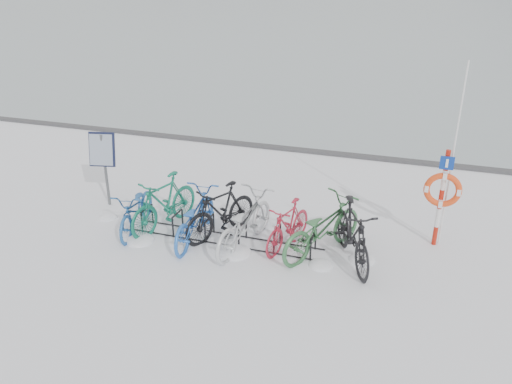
# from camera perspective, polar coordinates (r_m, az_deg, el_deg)

# --- Properties ---
(ground) EXTENTS (900.00, 900.00, 0.00)m
(ground) POSITION_cam_1_polar(r_m,az_deg,el_deg) (10.23, -3.44, -5.51)
(ground) COLOR white
(ground) RESTS_ON ground
(quay_edge) EXTENTS (400.00, 0.25, 0.10)m
(quay_edge) POSITION_cam_1_polar(r_m,az_deg,el_deg) (15.38, 4.72, 4.84)
(quay_edge) COLOR #3F3F42
(quay_edge) RESTS_ON ground
(bike_rack) EXTENTS (4.00, 0.48, 0.46)m
(bike_rack) POSITION_cam_1_polar(r_m,az_deg,el_deg) (10.15, -3.46, -4.62)
(bike_rack) COLOR black
(bike_rack) RESTS_ON ground
(info_board) EXTENTS (0.62, 0.34, 1.76)m
(info_board) POSITION_cam_1_polar(r_m,az_deg,el_deg) (11.78, -17.13, 4.20)
(info_board) COLOR #595B5E
(info_board) RESTS_ON ground
(lifebuoy_station) EXTENTS (0.70, 0.22, 3.62)m
(lifebuoy_station) POSITION_cam_1_polar(r_m,az_deg,el_deg) (10.12, 20.57, 0.24)
(lifebuoy_station) COLOR #AF1C0E
(lifebuoy_station) RESTS_ON ground
(bike_0) EXTENTS (0.99, 1.93, 0.97)m
(bike_0) POSITION_cam_1_polar(r_m,az_deg,el_deg) (10.75, -13.49, -1.77)
(bike_0) COLOR #215697
(bike_0) RESTS_ON ground
(bike_1) EXTENTS (1.04, 2.05, 1.18)m
(bike_1) POSITION_cam_1_polar(r_m,az_deg,el_deg) (10.68, -10.46, -1.04)
(bike_1) COLOR #136D53
(bike_1) RESTS_ON ground
(bike_2) EXTENTS (0.81, 2.04, 1.05)m
(bike_2) POSITION_cam_1_polar(r_m,az_deg,el_deg) (10.11, -7.09, -2.69)
(bike_2) COLOR blue
(bike_2) RESTS_ON ground
(bike_3) EXTENTS (1.29, 1.92, 1.13)m
(bike_3) POSITION_cam_1_polar(r_m,az_deg,el_deg) (10.21, -4.05, -2.03)
(bike_3) COLOR black
(bike_3) RESTS_ON ground
(bike_4) EXTENTS (1.07, 2.21, 1.11)m
(bike_4) POSITION_cam_1_polar(r_m,az_deg,el_deg) (9.77, -1.38, -3.27)
(bike_4) COLOR #B4B9BC
(bike_4) RESTS_ON ground
(bike_5) EXTENTS (0.87, 1.67, 0.96)m
(bike_5) POSITION_cam_1_polar(r_m,az_deg,el_deg) (9.82, 3.69, -3.66)
(bike_5) COLOR #B02136
(bike_5) RESTS_ON ground
(bike_6) EXTENTS (1.71, 2.24, 1.13)m
(bike_6) POSITION_cam_1_polar(r_m,az_deg,el_deg) (9.63, 7.58, -3.85)
(bike_6) COLOR #346A3E
(bike_6) RESTS_ON ground
(bike_7) EXTENTS (1.36, 2.07, 1.21)m
(bike_7) POSITION_cam_1_polar(r_m,az_deg,el_deg) (9.41, 11.03, -4.52)
(bike_7) COLOR black
(bike_7) RESTS_ON ground
(snow_drifts) EXTENTS (6.09, 1.87, 0.22)m
(snow_drifts) POSITION_cam_1_polar(r_m,az_deg,el_deg) (10.10, -2.78, -5.93)
(snow_drifts) COLOR white
(snow_drifts) RESTS_ON ground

